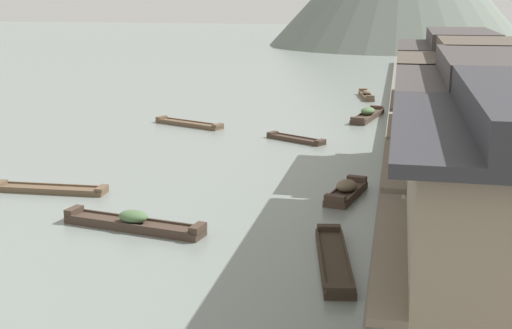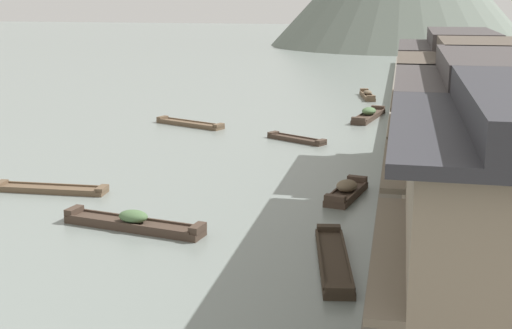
{
  "view_description": "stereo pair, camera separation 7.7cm",
  "coord_description": "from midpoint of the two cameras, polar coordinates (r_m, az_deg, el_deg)",
  "views": [
    {
      "loc": [
        8.42,
        -6.51,
        8.75
      ],
      "look_at": [
        3.03,
        19.25,
        2.15
      ],
      "focal_mm": 47.82,
      "sensor_mm": 36.0,
      "label": 1
    },
    {
      "loc": [
        8.49,
        -6.5,
        8.75
      ],
      "look_at": [
        3.03,
        19.25,
        2.15
      ],
      "focal_mm": 47.82,
      "sensor_mm": 36.0,
      "label": 2
    }
  ],
  "objects": [
    {
      "name": "house_waterfront_tall",
      "position": [
        28.76,
        18.4,
        3.56
      ],
      "size": [
        7.09,
        6.06,
        6.14
      ],
      "color": "gray",
      "rests_on": "riverbank_right"
    },
    {
      "name": "boat_midriver_drifting",
      "position": [
        30.4,
        7.66,
        -2.21
      ],
      "size": [
        1.73,
        3.85,
        0.78
      ],
      "color": "#423328",
      "rests_on": "ground"
    },
    {
      "name": "boat_moored_nearest",
      "position": [
        32.39,
        -16.73,
        -1.99
      ],
      "size": [
        5.32,
        1.17,
        0.36
      ],
      "color": "brown",
      "rests_on": "ground"
    },
    {
      "name": "boat_moored_far",
      "position": [
        46.83,
        -5.51,
        3.41
      ],
      "size": [
        5.28,
        2.95,
        0.4
      ],
      "color": "brown",
      "rests_on": "ground"
    },
    {
      "name": "mooring_post_dock_far",
      "position": [
        30.9,
        11.16,
        -0.13
      ],
      "size": [
        0.2,
        0.2,
        0.92
      ],
      "primitive_type": "cylinder",
      "color": "#473828",
      "rests_on": "riverbank_right"
    },
    {
      "name": "boat_crossing_west",
      "position": [
        60.07,
        9.34,
        5.74
      ],
      "size": [
        1.64,
        4.71,
        0.67
      ],
      "color": "brown",
      "rests_on": "ground"
    },
    {
      "name": "boat_moored_third",
      "position": [
        26.55,
        -10.12,
        -4.84
      ],
      "size": [
        5.9,
        1.97,
        0.74
      ],
      "color": "#423328",
      "rests_on": "ground"
    },
    {
      "name": "boat_upstream_distant",
      "position": [
        50.01,
        9.46,
        4.12
      ],
      "size": [
        2.24,
        5.93,
        0.82
      ],
      "color": "#423328",
      "rests_on": "ground"
    },
    {
      "name": "house_waterfront_narrow",
      "position": [
        36.17,
        16.54,
        5.71
      ],
      "size": [
        6.31,
        7.83,
        6.14
      ],
      "color": "#7F705B",
      "rests_on": "riverbank_right"
    },
    {
      "name": "mooring_post_dock_mid",
      "position": [
        21.63,
        10.65,
        -6.33
      ],
      "size": [
        0.2,
        0.2,
        0.89
      ],
      "primitive_type": "cylinder",
      "color": "#473828",
      "rests_on": "riverbank_right"
    },
    {
      "name": "house_waterfront_second",
      "position": [
        22.47,
        18.34,
        0.76
      ],
      "size": [
        5.73,
        7.53,
        6.14
      ],
      "color": "gray",
      "rests_on": "riverbank_right"
    },
    {
      "name": "boat_midriver_upstream",
      "position": [
        41.76,
        3.45,
        2.12
      ],
      "size": [
        3.9,
        2.68,
        0.35
      ],
      "color": "#423328",
      "rests_on": "ground"
    },
    {
      "name": "boat_moored_second",
      "position": [
        23.06,
        6.59,
        -7.95
      ],
      "size": [
        1.89,
        5.81,
        0.42
      ],
      "color": "#33281E",
      "rests_on": "ground"
    }
  ]
}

